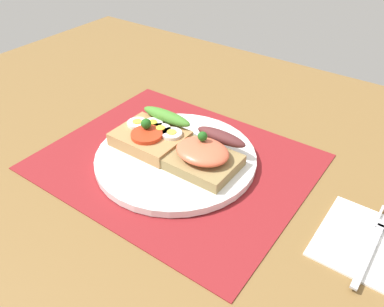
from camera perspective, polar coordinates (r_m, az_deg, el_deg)
ground_plane at (r=60.61cm, az=-2.31°, el=-2.46°), size 120.00×90.00×3.20cm
placemat at (r=59.53cm, az=-2.35°, el=-1.15°), size 38.41×31.43×0.30cm
plate at (r=59.10cm, az=-2.37°, el=-0.60°), size 24.13×24.13×1.11cm
sandwich_egg_tomato at (r=60.72cm, az=-5.89°, el=2.74°), size 10.39×9.78×4.25cm
sandwich_salmon at (r=55.89cm, az=1.97°, el=-0.07°), size 9.66×9.43×5.06cm
napkin at (r=52.02cm, az=24.11°, el=-11.70°), size 11.13×11.94×0.60cm
fork at (r=51.79cm, az=24.91°, el=-11.50°), size 1.62×14.60×0.32cm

